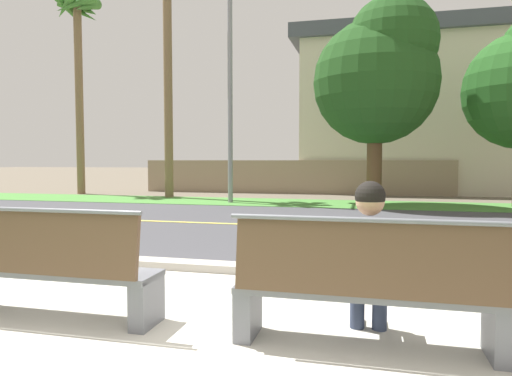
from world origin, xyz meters
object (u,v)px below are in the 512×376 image
bench_left (48,269)px  palm_tree_tall (78,31)px  seated_person_grey (369,256)px  shade_tree_far_left (380,72)px  bench_right (366,290)px  streetlamp (232,68)px

bench_left → palm_tree_tall: 17.29m
seated_person_grey → palm_tree_tall: (-11.69, 13.23, 6.00)m
shade_tree_far_left → palm_tree_tall: (-11.94, 2.29, 2.63)m
bench_right → shade_tree_far_left: shade_tree_far_left is taller
seated_person_grey → bench_left: bearing=-176.4°
bench_right → streetlamp: streetlamp is taller
bench_right → seated_person_grey: size_ratio=1.56×
seated_person_grey → shade_tree_far_left: bearing=88.7°
streetlamp → palm_tree_tall: bearing=163.3°
bench_left → seated_person_grey: bearing=3.6°
bench_left → seated_person_grey: seated_person_grey is taller
shade_tree_far_left → palm_tree_tall: bearing=169.2°
streetlamp → palm_tree_tall: palm_tree_tall is taller
bench_left → shade_tree_far_left: size_ratio=0.31×
palm_tree_tall → bench_left: bearing=-56.2°
seated_person_grey → streetlamp: streetlamp is taller
palm_tree_tall → seated_person_grey: bearing=-48.6°
bench_left → palm_tree_tall: bearing=123.8°
bench_left → bench_right: 2.69m
seated_person_grey → streetlamp: size_ratio=0.16×
seated_person_grey → palm_tree_tall: size_ratio=0.15×
bench_right → palm_tree_tall: (-11.67, 13.41, 6.21)m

